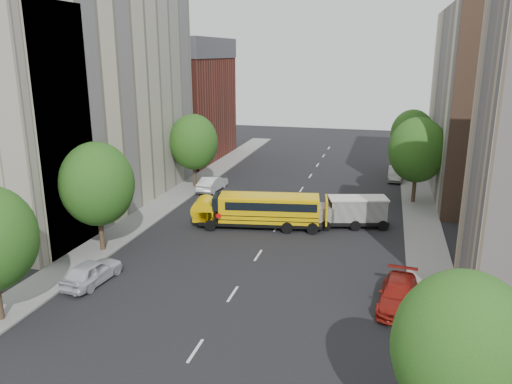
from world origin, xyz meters
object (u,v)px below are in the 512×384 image
at_px(school_bus, 259,209).
at_px(parked_car_1, 212,183).
at_px(parked_car_0, 92,272).
at_px(street_tree_2, 194,142).
at_px(street_tree_3, 463,349).
at_px(parked_car_5, 395,174).
at_px(street_tree_5, 412,134).
at_px(safari_truck, 352,211).
at_px(street_tree_4, 417,150).
at_px(parked_car_3, 399,294).
at_px(street_tree_1, 97,184).

bearing_deg(school_bus, parked_car_1, 118.44).
relative_size(parked_car_0, parked_car_1, 0.96).
height_order(street_tree_2, street_tree_3, street_tree_2).
distance_m(parked_car_1, parked_car_5, 20.43).
bearing_deg(parked_car_5, street_tree_5, 67.16).
xyz_separation_m(street_tree_5, parked_car_5, (-1.58, -3.48, -3.98)).
height_order(school_bus, safari_truck, school_bus).
bearing_deg(street_tree_5, street_tree_2, -151.39).
relative_size(street_tree_4, parked_car_1, 1.75).
bearing_deg(safari_truck, parked_car_0, -150.67).
height_order(street_tree_4, street_tree_5, street_tree_4).
bearing_deg(street_tree_4, street_tree_5, 90.00).
bearing_deg(parked_car_3, parked_car_1, 137.41).
bearing_deg(parked_car_5, safari_truck, -100.45).
height_order(street_tree_5, school_bus, street_tree_5).
xyz_separation_m(street_tree_4, parked_car_5, (-1.58, 8.52, -4.35)).
height_order(street_tree_5, parked_car_1, street_tree_5).
distance_m(street_tree_1, parked_car_0, 6.73).
bearing_deg(street_tree_4, parked_car_5, 100.47).
relative_size(street_tree_5, parked_car_5, 1.70).
relative_size(school_bus, safari_truck, 1.65).
xyz_separation_m(school_bus, parked_car_1, (-7.43, 9.59, -0.80)).
height_order(safari_truck, parked_car_5, safari_truck).
relative_size(street_tree_2, parked_car_3, 1.53).
bearing_deg(safari_truck, parked_car_5, 62.60).
bearing_deg(safari_truck, street_tree_3, -93.20).
height_order(street_tree_3, school_bus, street_tree_3).
relative_size(school_bus, parked_car_0, 2.28).
height_order(street_tree_1, parked_car_5, street_tree_1).
bearing_deg(parked_car_0, school_bus, -115.09).
xyz_separation_m(street_tree_5, parked_car_3, (-1.60, -33.05, -3.97)).
bearing_deg(parked_car_0, parked_car_5, -114.49).
xyz_separation_m(street_tree_2, street_tree_4, (22.00, 0.00, 0.25)).
relative_size(street_tree_1, parked_car_0, 1.78).
relative_size(parked_car_3, parked_car_5, 1.15).
height_order(parked_car_1, parked_car_3, parked_car_1).
xyz_separation_m(safari_truck, parked_car_1, (-14.66, 7.53, -0.55)).
xyz_separation_m(street_tree_3, parked_car_5, (-1.58, 40.52, -3.73)).
bearing_deg(safari_truck, street_tree_5, 60.35).
height_order(street_tree_2, parked_car_3, street_tree_2).
distance_m(safari_truck, parked_car_3, 13.30).
relative_size(street_tree_1, safari_truck, 1.29).
distance_m(safari_truck, parked_car_0, 20.65).
xyz_separation_m(school_bus, parked_car_3, (10.77, -10.74, -0.83)).
relative_size(street_tree_2, parked_car_1, 1.66).
bearing_deg(street_tree_1, parked_car_3, -8.51).
bearing_deg(street_tree_1, parked_car_1, 82.74).
bearing_deg(street_tree_3, parked_car_0, 155.02).
bearing_deg(street_tree_1, street_tree_3, -32.47).
relative_size(street_tree_3, street_tree_5, 0.95).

